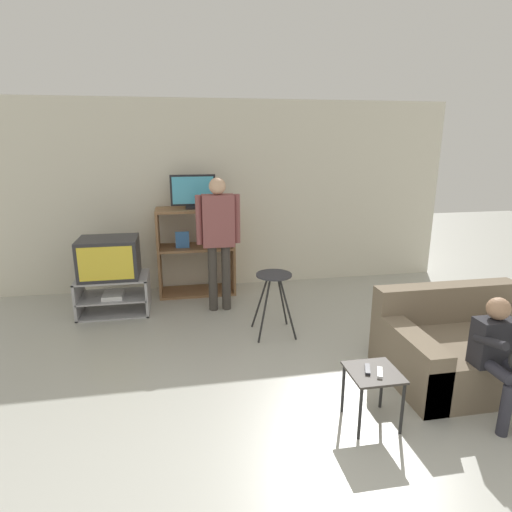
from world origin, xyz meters
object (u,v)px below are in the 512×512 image
object	(u,v)px
remote_control_black	(368,369)
remote_control_white	(380,373)
television_main	(109,258)
person_standing_adult	(218,232)
television_flat	(193,193)
tv_stand	(114,295)
person_seated_child	(500,350)
media_shelf	(196,251)
snack_table	(373,380)
folding_stool	(274,284)
couch	(465,349)

from	to	relation	value
remote_control_black	remote_control_white	size ratio (longest dim) A/B	1.00
television_main	person_standing_adult	xyz separation A→B (m)	(1.31, -0.16, 0.30)
television_flat	remote_control_black	world-z (taller)	television_flat
remote_control_black	remote_control_white	world-z (taller)	same
tv_stand	person_seated_child	world-z (taller)	person_seated_child
remote_control_black	person_standing_adult	world-z (taller)	person_standing_adult
media_shelf	snack_table	bearing A→B (deg)	-69.60
media_shelf	snack_table	distance (m)	3.31
media_shelf	television_flat	world-z (taller)	television_flat
folding_stool	person_standing_adult	world-z (taller)	person_standing_adult
snack_table	couch	distance (m)	1.22
media_shelf	person_seated_child	world-z (taller)	media_shelf
media_shelf	snack_table	size ratio (longest dim) A/B	2.75
snack_table	media_shelf	bearing A→B (deg)	110.40
television_flat	remote_control_white	bearing A→B (deg)	-69.17
person_standing_adult	person_seated_child	size ratio (longest dim) A/B	1.74
tv_stand	remote_control_black	size ratio (longest dim) A/B	5.88
television_main	television_flat	bearing A→B (deg)	25.58
folding_stool	remote_control_white	size ratio (longest dim) A/B	4.81
remote_control_white	couch	bearing A→B (deg)	50.82
folding_stool	couch	size ratio (longest dim) A/B	0.49
person_seated_child	television_main	bearing A→B (deg)	139.89
person_standing_adult	television_main	bearing A→B (deg)	173.18
television_main	snack_table	size ratio (longest dim) A/B	1.60
remote_control_white	couch	distance (m)	1.22
media_shelf	snack_table	world-z (taller)	media_shelf
remote_control_black	person_seated_child	world-z (taller)	person_seated_child
television_main	media_shelf	xyz separation A→B (m)	(1.06, 0.51, -0.09)
television_main	remote_control_white	distance (m)	3.46
folding_stool	person_seated_child	xyz separation A→B (m)	(1.35, -1.73, -0.01)
remote_control_white	couch	world-z (taller)	couch
television_main	person_standing_adult	world-z (taller)	person_standing_adult
snack_table	remote_control_black	xyz separation A→B (m)	(-0.04, 0.02, 0.08)
couch	media_shelf	bearing A→B (deg)	130.91
folding_stool	remote_control_white	distance (m)	1.74
media_shelf	television_flat	xyz separation A→B (m)	(-0.01, -0.01, 0.79)
person_standing_adult	person_seated_child	world-z (taller)	person_standing_adult
media_shelf	folding_stool	size ratio (longest dim) A/B	1.72
television_flat	remote_control_black	bearing A→B (deg)	-69.91
media_shelf	remote_control_black	world-z (taller)	media_shelf
tv_stand	media_shelf	world-z (taller)	media_shelf
television_flat	folding_stool	size ratio (longest dim) A/B	0.85
person_seated_child	remote_control_white	bearing A→B (deg)	177.19
media_shelf	person_standing_adult	world-z (taller)	person_standing_adult
person_standing_adult	tv_stand	bearing A→B (deg)	173.59
person_seated_child	television_flat	bearing A→B (deg)	123.77
remote_control_black	person_seated_child	xyz separation A→B (m)	(1.00, -0.11, 0.11)
television_flat	person_standing_adult	world-z (taller)	person_standing_adult
couch	remote_control_black	bearing A→B (deg)	-158.42
tv_stand	television_main	size ratio (longest dim) A/B	1.23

